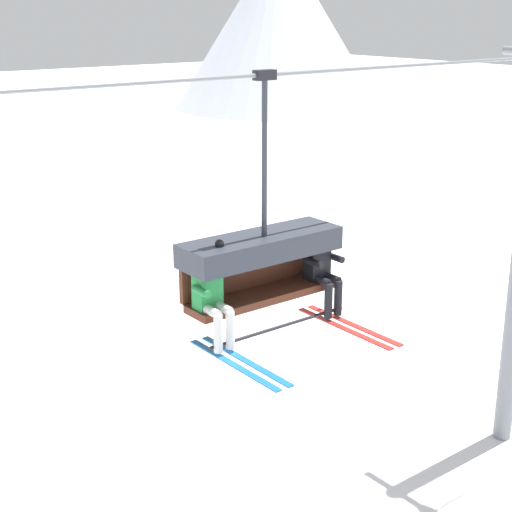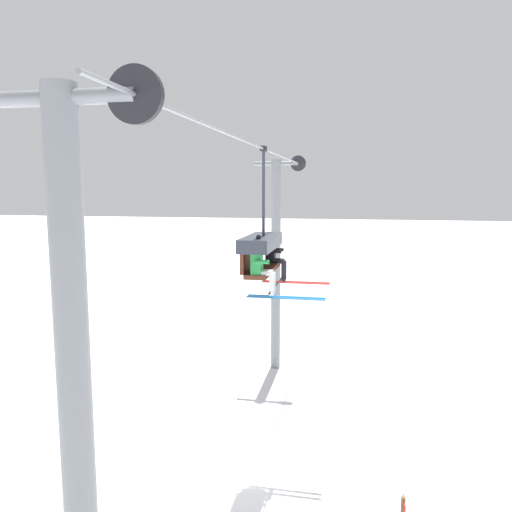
% 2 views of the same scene
% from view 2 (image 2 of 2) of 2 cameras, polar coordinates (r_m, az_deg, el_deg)
% --- Properties ---
extents(ground_plane, '(200.00, 200.00, 0.00)m').
position_cam_2_polar(ground_plane, '(13.13, -3.39, -23.65)').
color(ground_plane, white).
extents(lift_tower_near, '(0.36, 1.88, 8.01)m').
position_cam_2_polar(lift_tower_near, '(6.04, -19.61, -19.03)').
color(lift_tower_near, slate).
rests_on(lift_tower_near, ground_plane).
extents(lift_tower_far, '(0.36, 1.88, 8.01)m').
position_cam_2_polar(lift_tower_far, '(18.67, 2.34, -0.46)').
color(lift_tower_far, slate).
rests_on(lift_tower_far, ground_plane).
extents(lift_cable, '(15.67, 0.05, 0.05)m').
position_cam_2_polar(lift_cable, '(11.64, 0.95, 12.12)').
color(lift_cable, slate).
extents(chairlift_chair, '(2.20, 0.74, 3.20)m').
position_cam_2_polar(chairlift_chair, '(11.62, 0.50, 0.98)').
color(chairlift_chair, '#512819').
extents(skier_green, '(0.48, 1.70, 1.34)m').
position_cam_2_polar(skier_green, '(10.76, 0.73, -1.13)').
color(skier_green, '#23843D').
extents(skier_black, '(0.46, 1.70, 1.23)m').
position_cam_2_polar(skier_black, '(12.49, 2.26, 0.01)').
color(skier_black, black).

